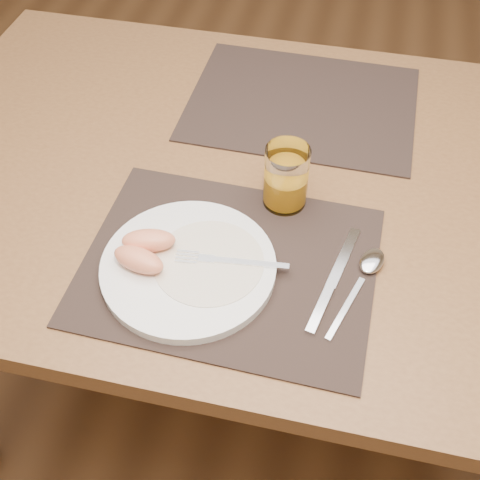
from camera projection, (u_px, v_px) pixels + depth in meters
name	position (u px, v px, depth m)	size (l,w,h in m)	color
ground	(261.00, 378.00, 1.64)	(5.00, 5.00, 0.00)	brown
table	(271.00, 207.00, 1.14)	(1.40, 0.90, 0.75)	brown
placemat_near	(229.00, 265.00, 0.94)	(0.45, 0.35, 0.00)	#2D211C
placemat_far	(302.00, 103.00, 1.21)	(0.45, 0.35, 0.00)	#2D211C
plate	(188.00, 267.00, 0.92)	(0.27, 0.27, 0.02)	white
plate_dressing	(209.00, 262.00, 0.92)	(0.17, 0.17, 0.00)	white
fork	(222.00, 260.00, 0.92)	(0.18, 0.03, 0.00)	silver
knife	(330.00, 287.00, 0.90)	(0.06, 0.22, 0.01)	silver
spoon	(368.00, 267.00, 0.92)	(0.08, 0.19, 0.01)	silver
juice_glass	(286.00, 180.00, 0.99)	(0.07, 0.07, 0.11)	white
grapefruit_wedges	(144.00, 250.00, 0.91)	(0.09, 0.10, 0.03)	#EA8B5F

